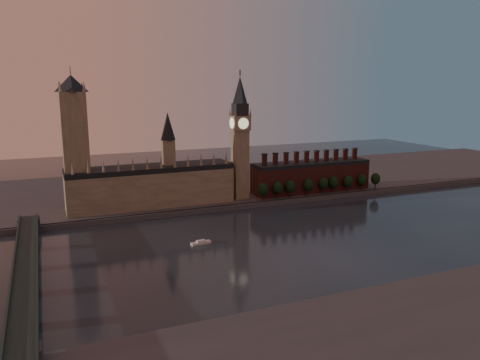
% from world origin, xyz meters
% --- Properties ---
extents(ground, '(900.00, 900.00, 0.00)m').
position_xyz_m(ground, '(0.00, 0.00, 0.00)').
color(ground, black).
rests_on(ground, ground).
extents(north_bank, '(900.00, 182.00, 4.00)m').
position_xyz_m(north_bank, '(0.00, 178.04, 2.00)').
color(north_bank, '#414146').
rests_on(north_bank, ground).
extents(palace_of_westminster, '(130.00, 30.30, 74.00)m').
position_xyz_m(palace_of_westminster, '(-64.41, 114.91, 21.63)').
color(palace_of_westminster, gray).
rests_on(palace_of_westminster, north_bank).
extents(victoria_tower, '(24.00, 24.00, 108.00)m').
position_xyz_m(victoria_tower, '(-120.00, 115.00, 59.09)').
color(victoria_tower, gray).
rests_on(victoria_tower, north_bank).
extents(big_ben, '(15.00, 15.00, 107.00)m').
position_xyz_m(big_ben, '(10.00, 110.00, 56.83)').
color(big_ben, gray).
rests_on(big_ben, north_bank).
extents(chimney_block, '(110.00, 25.00, 37.00)m').
position_xyz_m(chimney_block, '(80.00, 110.00, 17.82)').
color(chimney_block, '#552220').
rests_on(chimney_block, north_bank).
extents(embankment_tree_0, '(8.60, 8.60, 14.88)m').
position_xyz_m(embankment_tree_0, '(23.71, 93.74, 13.47)').
color(embankment_tree_0, black).
rests_on(embankment_tree_0, north_bank).
extents(embankment_tree_1, '(8.60, 8.60, 14.88)m').
position_xyz_m(embankment_tree_1, '(38.04, 94.68, 13.47)').
color(embankment_tree_1, black).
rests_on(embankment_tree_1, north_bank).
extents(embankment_tree_2, '(8.60, 8.60, 14.88)m').
position_xyz_m(embankment_tree_2, '(50.20, 94.80, 13.47)').
color(embankment_tree_2, black).
rests_on(embankment_tree_2, north_bank).
extents(embankment_tree_3, '(8.60, 8.60, 14.88)m').
position_xyz_m(embankment_tree_3, '(68.13, 94.88, 13.47)').
color(embankment_tree_3, black).
rests_on(embankment_tree_3, north_bank).
extents(embankment_tree_4, '(8.60, 8.60, 14.88)m').
position_xyz_m(embankment_tree_4, '(83.78, 95.14, 13.47)').
color(embankment_tree_4, black).
rests_on(embankment_tree_4, north_bank).
extents(embankment_tree_5, '(8.60, 8.60, 14.88)m').
position_xyz_m(embankment_tree_5, '(94.46, 95.16, 13.47)').
color(embankment_tree_5, black).
rests_on(embankment_tree_5, north_bank).
extents(embankment_tree_6, '(8.60, 8.60, 14.88)m').
position_xyz_m(embankment_tree_6, '(109.17, 94.06, 13.47)').
color(embankment_tree_6, black).
rests_on(embankment_tree_6, north_bank).
extents(embankment_tree_7, '(8.60, 8.60, 14.88)m').
position_xyz_m(embankment_tree_7, '(125.16, 94.63, 13.47)').
color(embankment_tree_7, black).
rests_on(embankment_tree_7, north_bank).
extents(embankment_tree_8, '(8.60, 8.60, 14.88)m').
position_xyz_m(embankment_tree_8, '(139.96, 93.75, 13.47)').
color(embankment_tree_8, black).
rests_on(embankment_tree_8, north_bank).
extents(westminster_bridge, '(14.00, 200.00, 11.55)m').
position_xyz_m(westminster_bridge, '(-155.00, -2.70, 7.44)').
color(westminster_bridge, '#1D2E2A').
rests_on(westminster_bridge, ground).
extents(river_boat, '(13.29, 5.01, 2.60)m').
position_xyz_m(river_boat, '(-54.84, 20.80, 0.99)').
color(river_boat, silver).
rests_on(river_boat, ground).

